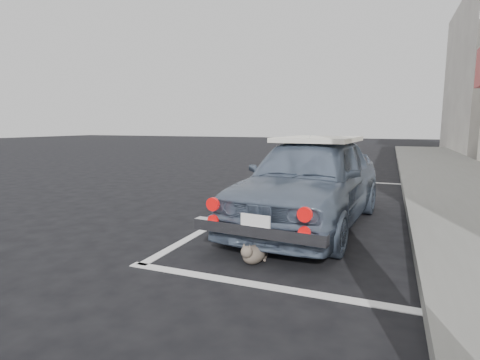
# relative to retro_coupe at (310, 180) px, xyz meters

# --- Properties ---
(ground) EXTENTS (80.00, 80.00, 0.00)m
(ground) POSITION_rel_retro_coupe_xyz_m (-0.42, -1.86, -0.67)
(ground) COLOR black
(ground) RESTS_ON ground
(pline_rear) EXTENTS (3.00, 0.12, 0.01)m
(pline_rear) POSITION_rel_retro_coupe_xyz_m (0.08, -2.36, -0.67)
(pline_rear) COLOR silver
(pline_rear) RESTS_ON ground
(pline_front) EXTENTS (3.00, 0.12, 0.01)m
(pline_front) POSITION_rel_retro_coupe_xyz_m (0.08, 4.64, -0.67)
(pline_front) COLOR silver
(pline_front) RESTS_ON ground
(pline_side) EXTENTS (0.12, 7.00, 0.01)m
(pline_side) POSITION_rel_retro_coupe_xyz_m (-1.32, 1.14, -0.67)
(pline_side) COLOR silver
(pline_side) RESTS_ON ground
(retro_coupe) EXTENTS (1.92, 4.05, 1.33)m
(retro_coupe) POSITION_rel_retro_coupe_xyz_m (0.00, 0.00, 0.00)
(retro_coupe) COLOR slate
(retro_coupe) RESTS_ON ground
(cat) EXTENTS (0.27, 0.47, 0.26)m
(cat) POSITION_rel_retro_coupe_xyz_m (-0.23, -1.87, -0.56)
(cat) COLOR brown
(cat) RESTS_ON ground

